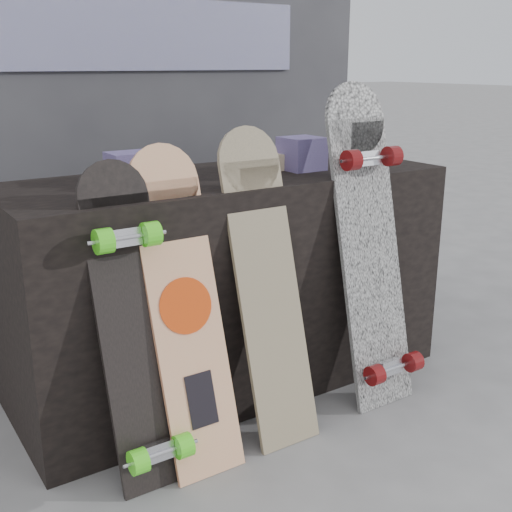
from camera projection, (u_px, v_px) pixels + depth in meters
ground at (309, 437)px, 2.11m from camera, size 60.00×60.00×0.00m
vendor_table at (229, 281)px, 2.39m from camera, size 1.60×0.60×0.80m
booth at (129, 82)px, 2.87m from camera, size 2.40×0.22×2.20m
merch_box_purple at (136, 167)px, 2.14m from camera, size 0.18×0.12×0.10m
merch_box_small at (302, 153)px, 2.38m from camera, size 0.14×0.14×0.12m
merch_box_flat at (264, 162)px, 2.37m from camera, size 0.22×0.10×0.06m
longboard_geisha at (184, 301)px, 1.90m from camera, size 0.22×0.30×0.96m
longboard_celtic at (266, 277)px, 2.04m from camera, size 0.22×0.29×1.00m
longboard_cascadia at (370, 241)px, 2.25m from camera, size 0.26×0.33×1.13m
skateboard_dark at (135, 323)px, 1.81m from camera, size 0.21×0.31×0.93m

